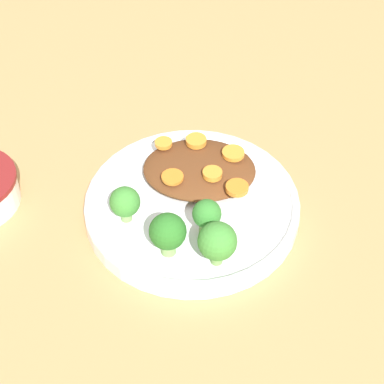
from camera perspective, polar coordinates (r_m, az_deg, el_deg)
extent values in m
plane|color=tan|center=(0.78, 0.00, -1.83)|extent=(4.00, 4.00, 0.00)
cylinder|color=white|center=(0.77, 0.00, -1.31)|extent=(0.26, 0.26, 0.02)
torus|color=white|center=(0.76, 0.00, -0.79)|extent=(0.26, 0.26, 0.01)
ellipsoid|color=#5B3319|center=(0.79, 0.66, 2.03)|extent=(0.14, 0.11, 0.02)
cylinder|color=#7FA85B|center=(0.74, -5.88, -1.90)|extent=(0.01, 0.01, 0.02)
sphere|color=#3D8433|center=(0.73, -5.99, -0.87)|extent=(0.04, 0.04, 0.04)
cylinder|color=#759E51|center=(0.72, 1.30, -3.06)|extent=(0.02, 0.02, 0.02)
sphere|color=#337A2D|center=(0.71, 1.33, -1.94)|extent=(0.03, 0.03, 0.03)
cylinder|color=#7FA85B|center=(0.70, -2.12, -4.74)|extent=(0.02, 0.02, 0.02)
sphere|color=#286B23|center=(0.69, -2.17, -3.52)|extent=(0.04, 0.04, 0.04)
cylinder|color=#759E51|center=(0.70, 2.22, -5.61)|extent=(0.01, 0.01, 0.02)
sphere|color=#3D8433|center=(0.68, 2.27, -4.39)|extent=(0.04, 0.04, 0.04)
cylinder|color=orange|center=(0.79, 3.69, 3.47)|extent=(0.03, 0.03, 0.01)
cylinder|color=orange|center=(0.75, 4.03, 0.58)|extent=(0.03, 0.03, 0.01)
cylinder|color=orange|center=(0.76, -1.75, 1.34)|extent=(0.03, 0.03, 0.00)
cylinder|color=orange|center=(0.80, 0.14, 4.59)|extent=(0.03, 0.03, 0.01)
cylinder|color=orange|center=(0.80, -2.55, 4.37)|extent=(0.02, 0.02, 0.01)
cylinder|color=orange|center=(0.76, 1.83, 1.64)|extent=(0.02, 0.02, 0.01)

